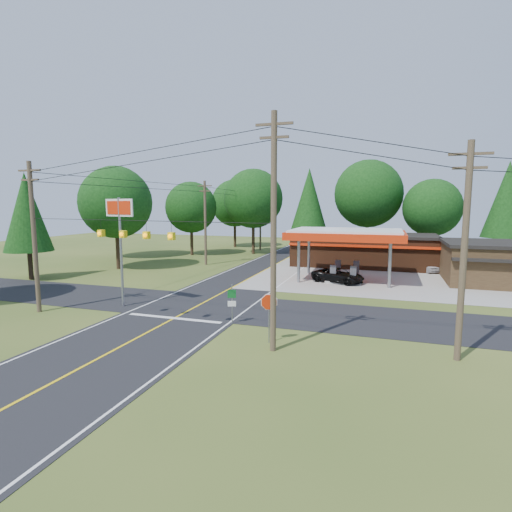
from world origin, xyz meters
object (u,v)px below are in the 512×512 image
(suv_car, at_px, (338,276))
(big_stop_sign, at_px, (120,225))
(sedan_car, at_px, (427,265))
(gas_canopy, at_px, (346,236))
(octagonal_stop_sign, at_px, (269,306))

(suv_car, distance_m, big_stop_sign, 19.85)
(suv_car, height_order, sedan_car, sedan_car)
(gas_canopy, relative_size, big_stop_sign, 1.38)
(gas_canopy, bearing_deg, suv_car, -109.60)
(sedan_car, height_order, octagonal_stop_sign, octagonal_stop_sign)
(gas_canopy, distance_m, octagonal_stop_sign, 19.26)
(suv_car, xyz_separation_m, sedan_car, (8.39, 9.40, 0.01))
(big_stop_sign, bearing_deg, octagonal_stop_sign, -18.45)
(sedan_car, xyz_separation_m, big_stop_sign, (-21.89, -23.01, 5.14))
(octagonal_stop_sign, bearing_deg, sedan_car, 69.90)
(sedan_car, distance_m, octagonal_stop_sign, 28.80)
(suv_car, height_order, big_stop_sign, big_stop_sign)
(suv_car, bearing_deg, octagonal_stop_sign, -165.86)
(suv_car, relative_size, sedan_car, 1.22)
(gas_canopy, relative_size, suv_car, 2.21)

